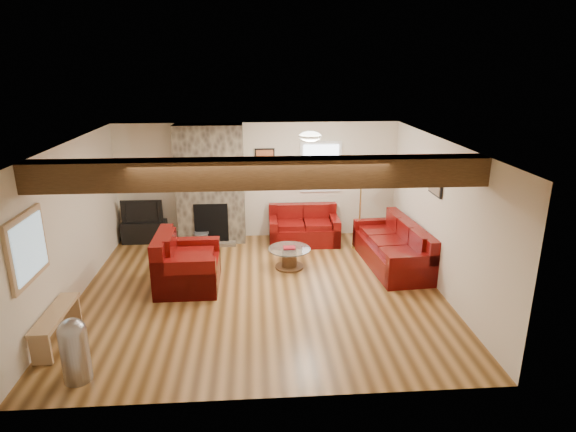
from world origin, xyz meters
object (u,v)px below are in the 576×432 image
at_px(television, 143,210).
at_px(tv_cabinet, 145,232).
at_px(floor_lamp, 361,181).
at_px(armchair_red, 188,260).
at_px(coffee_table, 289,258).
at_px(sofa_three, 392,245).
at_px(loveseat, 304,225).

bearing_deg(television, tv_cabinet, 0.00).
xyz_separation_m(television, floor_lamp, (4.51, -0.65, 0.71)).
relative_size(armchair_red, coffee_table, 1.48).
relative_size(armchair_red, tv_cabinet, 1.27).
height_order(sofa_three, television, television).
relative_size(armchair_red, television, 1.38).
bearing_deg(floor_lamp, loveseat, 162.58).
bearing_deg(armchair_red, television, 27.92).
xyz_separation_m(armchair_red, floor_lamp, (3.31, 1.60, 0.94)).
bearing_deg(floor_lamp, armchair_red, -154.12).
bearing_deg(television, floor_lamp, -8.19).
relative_size(loveseat, television, 1.72).
distance_m(armchair_red, floor_lamp, 3.79).
bearing_deg(loveseat, armchair_red, -137.55).
distance_m(armchair_red, tv_cabinet, 2.57).
height_order(sofa_three, floor_lamp, floor_lamp).
distance_m(loveseat, coffee_table, 1.38).
bearing_deg(coffee_table, loveseat, 72.66).
bearing_deg(tv_cabinet, armchair_red, -61.86).
xyz_separation_m(sofa_three, loveseat, (-1.53, 1.31, -0.02)).
xyz_separation_m(sofa_three, television, (-4.93, 1.61, 0.29)).
relative_size(loveseat, armchair_red, 1.25).
height_order(tv_cabinet, floor_lamp, floor_lamp).
xyz_separation_m(loveseat, floor_lamp, (1.11, -0.35, 1.03)).
distance_m(sofa_three, loveseat, 2.02).
relative_size(sofa_three, loveseat, 1.46).
relative_size(sofa_three, floor_lamp, 1.29).
xyz_separation_m(sofa_three, armchair_red, (-3.72, -0.64, 0.06)).
relative_size(sofa_three, coffee_table, 2.70).
height_order(loveseat, floor_lamp, floor_lamp).
distance_m(sofa_three, floor_lamp, 1.46).
xyz_separation_m(loveseat, armchair_red, (-2.19, -1.95, 0.09)).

